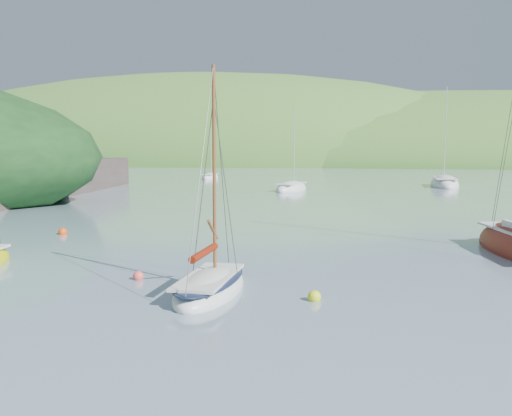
% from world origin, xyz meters
% --- Properties ---
extents(ground, '(700.00, 700.00, 0.00)m').
position_xyz_m(ground, '(0.00, 0.00, 0.00)').
color(ground, slate).
rests_on(ground, ground).
extents(shoreline_hills, '(690.00, 135.00, 56.00)m').
position_xyz_m(shoreline_hills, '(-9.66, 172.42, 0.00)').
color(shoreline_hills, '#2F6627').
rests_on(shoreline_hills, ground).
extents(daysailer_white, '(2.15, 5.37, 8.14)m').
position_xyz_m(daysailer_white, '(1.87, -0.01, 0.20)').
color(daysailer_white, silver).
rests_on(daysailer_white, ground).
extents(distant_sloop_a, '(3.70, 7.42, 10.12)m').
position_xyz_m(distant_sloop_a, '(-3.65, 45.47, 0.18)').
color(distant_sloop_a, silver).
rests_on(distant_sloop_a, ground).
extents(distant_sloop_b, '(3.43, 9.48, 13.47)m').
position_xyz_m(distant_sloop_b, '(13.68, 56.67, 0.22)').
color(distant_sloop_b, silver).
rests_on(distant_sloop_b, ground).
extents(distant_sloop_c, '(2.50, 6.15, 8.61)m').
position_xyz_m(distant_sloop_c, '(-20.47, 66.95, 0.16)').
color(distant_sloop_c, silver).
rests_on(distant_sloop_c, ground).
extents(mooring_buoys, '(16.12, 10.94, 0.48)m').
position_xyz_m(mooring_buoys, '(-3.30, 4.89, 0.12)').
color(mooring_buoys, '#D2DF18').
rests_on(mooring_buoys, ground).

